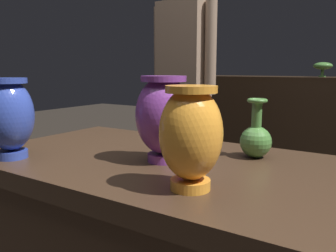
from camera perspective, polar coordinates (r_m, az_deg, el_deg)
name	(u,v)px	position (r m, az deg, el deg)	size (l,w,h in m)	color
back_display_shelf	(318,138)	(3.11, 23.10, -1.86)	(2.60, 0.40, 0.99)	black
vase_centerpiece	(164,115)	(0.97, -0.72, 1.73)	(0.16, 0.16, 0.24)	#7A388E
vase_tall_behind	(256,138)	(1.06, 14.02, -1.88)	(0.09, 0.09, 0.17)	#477A38
vase_left_accent	(191,134)	(0.74, 3.72, -1.30)	(0.14, 0.14, 0.22)	orange
vase_right_accent	(9,115)	(1.10, -24.33, 1.61)	(0.14, 0.14, 0.23)	#2D429E
shelf_vase_center	(323,66)	(3.05, 23.77, 8.85)	(0.14, 0.14, 0.12)	#477A38
shelf_vase_far_left	(206,67)	(3.41, 6.16, 9.53)	(0.09, 0.09, 0.15)	#477A38
visitor_near_left	(183,80)	(2.28, 2.50, 7.40)	(0.47, 0.21, 1.66)	#232328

